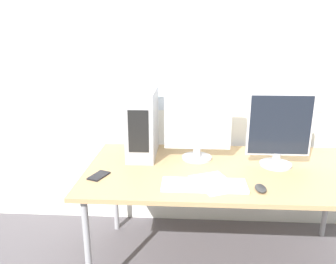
{
  "coord_description": "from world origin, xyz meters",
  "views": [
    {
      "loc": [
        -0.28,
        -1.56,
        1.59
      ],
      "look_at": [
        -0.4,
        0.47,
        0.98
      ],
      "focal_mm": 35.0,
      "sensor_mm": 36.0,
      "label": 1
    }
  ],
  "objects_px": {
    "monitor_right_near": "(279,131)",
    "keyboard": "(204,185)",
    "pc_tower": "(143,123)",
    "monitor_main": "(198,122)",
    "mouse": "(261,188)",
    "cell_phone": "(99,176)"
  },
  "relations": [
    {
      "from": "pc_tower",
      "to": "monitor_right_near",
      "type": "relative_size",
      "value": 0.97
    },
    {
      "from": "mouse",
      "to": "keyboard",
      "type": "bearing_deg",
      "value": 175.0
    },
    {
      "from": "monitor_main",
      "to": "pc_tower",
      "type": "bearing_deg",
      "value": 171.61
    },
    {
      "from": "monitor_main",
      "to": "mouse",
      "type": "bearing_deg",
      "value": -53.6
    },
    {
      "from": "cell_phone",
      "to": "mouse",
      "type": "bearing_deg",
      "value": 13.7
    },
    {
      "from": "monitor_right_near",
      "to": "pc_tower",
      "type": "bearing_deg",
      "value": 170.64
    },
    {
      "from": "pc_tower",
      "to": "keyboard",
      "type": "bearing_deg",
      "value": -50.0
    },
    {
      "from": "pc_tower",
      "to": "mouse",
      "type": "height_order",
      "value": "pc_tower"
    },
    {
      "from": "monitor_right_near",
      "to": "mouse",
      "type": "bearing_deg",
      "value": -115.39
    },
    {
      "from": "pc_tower",
      "to": "monitor_main",
      "type": "bearing_deg",
      "value": -8.39
    },
    {
      "from": "monitor_right_near",
      "to": "mouse",
      "type": "height_order",
      "value": "monitor_right_near"
    },
    {
      "from": "monitor_right_near",
      "to": "cell_phone",
      "type": "xyz_separation_m",
      "value": [
        -1.15,
        -0.25,
        -0.24
      ]
    },
    {
      "from": "monitor_main",
      "to": "keyboard",
      "type": "xyz_separation_m",
      "value": [
        0.03,
        -0.45,
        -0.26
      ]
    },
    {
      "from": "monitor_right_near",
      "to": "keyboard",
      "type": "xyz_separation_m",
      "value": [
        -0.5,
        -0.35,
        -0.24
      ]
    },
    {
      "from": "keyboard",
      "to": "mouse",
      "type": "distance_m",
      "value": 0.32
    },
    {
      "from": "monitor_right_near",
      "to": "cell_phone",
      "type": "distance_m",
      "value": 1.2
    },
    {
      "from": "pc_tower",
      "to": "monitor_main",
      "type": "relative_size",
      "value": 0.89
    },
    {
      "from": "monitor_main",
      "to": "cell_phone",
      "type": "distance_m",
      "value": 0.76
    },
    {
      "from": "monitor_main",
      "to": "cell_phone",
      "type": "xyz_separation_m",
      "value": [
        -0.62,
        -0.34,
        -0.27
      ]
    },
    {
      "from": "keyboard",
      "to": "cell_phone",
      "type": "height_order",
      "value": "keyboard"
    },
    {
      "from": "monitor_main",
      "to": "keyboard",
      "type": "distance_m",
      "value": 0.52
    },
    {
      "from": "monitor_main",
      "to": "monitor_right_near",
      "type": "bearing_deg",
      "value": -10.09
    }
  ]
}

